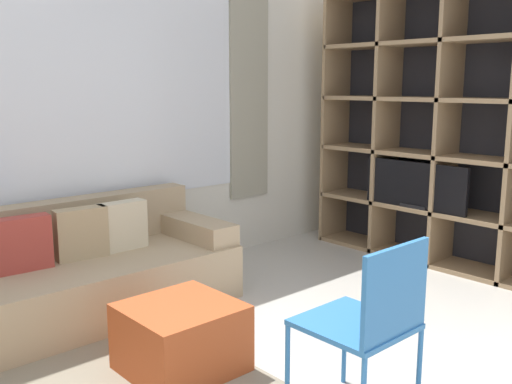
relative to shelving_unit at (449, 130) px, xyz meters
name	(u,v)px	position (x,y,z in m)	size (l,w,h in m)	color
wall_back	(63,108)	(-2.66, 1.52, 0.20)	(6.86, 0.11, 2.70)	silver
wall_right	(457,105)	(0.20, 0.05, 0.20)	(0.07, 4.07, 2.70)	silver
shelving_unit	(449,130)	(0.00, 0.00, 0.00)	(0.40, 2.43, 2.34)	#232328
couch_main	(74,276)	(-2.86, 1.04, -0.88)	(2.12, 0.88, 0.73)	tan
ottoman	(181,338)	(-2.78, -0.07, -0.96)	(0.57, 0.55, 0.38)	#B74C23
folding_chair	(371,316)	(-2.42, -1.03, -0.64)	(0.44, 0.46, 0.86)	#3375B7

